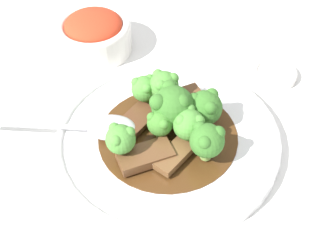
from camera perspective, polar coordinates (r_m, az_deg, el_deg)
ground_plane at (r=0.61m, az=0.00°, el=-2.18°), size 4.00×4.00×0.00m
main_plate at (r=0.60m, az=0.00°, el=-1.55°), size 0.29×0.29×0.02m
beef_strip_0 at (r=0.57m, az=1.08°, el=-3.28°), size 0.07×0.05×0.01m
beef_strip_1 at (r=0.63m, az=1.96°, el=3.13°), size 0.07×0.07×0.01m
beef_strip_2 at (r=0.56m, az=-2.76°, el=-3.66°), size 0.07×0.07×0.01m
beef_strip_3 at (r=0.60m, az=-4.18°, el=0.43°), size 0.08×0.05×0.01m
broccoli_floret_0 at (r=0.55m, az=-5.81°, el=-1.59°), size 0.04×0.04×0.05m
broccoli_floret_1 at (r=0.62m, az=-2.88°, el=4.62°), size 0.04×0.04×0.04m
broccoli_floret_2 at (r=0.58m, az=0.20°, el=2.55°), size 0.05×0.05×0.06m
broccoli_floret_3 at (r=0.61m, az=-0.49°, el=4.99°), size 0.04×0.04×0.05m
broccoli_floret_4 at (r=0.57m, az=-0.97°, el=0.37°), size 0.03×0.03×0.04m
broccoli_floret_5 at (r=0.57m, az=2.65°, el=0.43°), size 0.04×0.04×0.05m
broccoli_floret_6 at (r=0.55m, az=4.79°, el=-1.74°), size 0.04×0.04×0.05m
broccoli_floret_7 at (r=0.59m, az=4.52°, el=2.33°), size 0.04×0.04×0.05m
serving_spoon at (r=0.60m, az=-8.38°, el=-0.14°), size 0.08×0.20×0.01m
side_bowl_kimchi at (r=0.74m, az=-8.99°, el=11.09°), size 0.11×0.11×0.06m
sauce_dish at (r=0.71m, az=12.91°, el=6.23°), size 0.06×0.06×0.01m
paper_napkin at (r=0.56m, az=19.47°, el=-12.34°), size 0.13×0.09×0.01m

